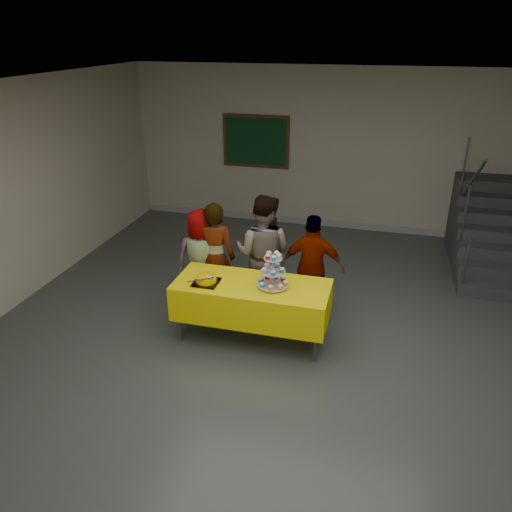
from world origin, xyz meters
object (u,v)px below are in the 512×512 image
(staircase, at_px, (494,232))
(noticeboard, at_px, (256,141))
(bake_table, at_px, (252,299))
(schoolchild_d, at_px, (313,267))
(bear_cake, at_px, (206,279))
(schoolchild_a, at_px, (202,260))
(schoolchild_c, at_px, (263,254))
(cupcake_stand, at_px, (273,273))
(schoolchild_b, at_px, (215,258))

(staircase, distance_m, noticeboard, 4.54)
(bake_table, relative_size, schoolchild_d, 1.31)
(bear_cake, xyz_separation_m, noticeboard, (-0.52, 4.27, 0.77))
(bake_table, xyz_separation_m, schoolchild_a, (-0.88, 0.61, 0.15))
(staircase, xyz_separation_m, noticeboard, (-4.32, 0.84, 1.11))
(schoolchild_a, bearing_deg, noticeboard, -94.13)
(schoolchild_c, distance_m, staircase, 4.19)
(schoolchild_a, height_order, schoolchild_c, schoolchild_c)
(bear_cake, bearing_deg, schoolchild_a, 114.82)
(cupcake_stand, distance_m, schoolchild_c, 0.86)
(schoolchild_a, relative_size, schoolchild_b, 0.92)
(bear_cake, distance_m, schoolchild_c, 1.02)
(cupcake_stand, xyz_separation_m, staircase, (3.00, 3.32, -0.46))
(noticeboard, bearing_deg, bake_table, -75.72)
(cupcake_stand, relative_size, noticeboard, 0.34)
(schoolchild_d, relative_size, noticeboard, 1.10)
(cupcake_stand, xyz_separation_m, schoolchild_b, (-0.94, 0.60, -0.17))
(noticeboard, bearing_deg, schoolchild_b, -83.89)
(cupcake_stand, height_order, bear_cake, cupcake_stand)
(cupcake_stand, bearing_deg, bake_table, 178.39)
(bear_cake, xyz_separation_m, schoolchild_b, (-0.14, 0.71, -0.05))
(bear_cake, relative_size, staircase, 0.15)
(schoolchild_a, bearing_deg, schoolchild_b, 166.25)
(schoolchild_a, relative_size, staircase, 0.59)
(cupcake_stand, bearing_deg, staircase, 47.88)
(cupcake_stand, xyz_separation_m, bear_cake, (-0.80, -0.11, -0.12))
(schoolchild_c, height_order, schoolchild_d, schoolchild_c)
(schoolchild_a, distance_m, schoolchild_d, 1.50)
(schoolchild_a, relative_size, schoolchild_d, 0.99)
(bake_table, height_order, schoolchild_c, schoolchild_c)
(cupcake_stand, relative_size, staircase, 0.19)
(schoolchild_a, bearing_deg, bear_cake, 107.76)
(bear_cake, xyz_separation_m, schoolchild_a, (-0.34, 0.73, -0.12))
(cupcake_stand, xyz_separation_m, schoolchild_a, (-1.14, 0.62, -0.24))
(noticeboard, bearing_deg, schoolchild_d, -63.69)
(schoolchild_b, distance_m, noticeboard, 3.67)
(bake_table, height_order, schoolchild_d, schoolchild_d)
(bear_cake, height_order, schoolchild_b, schoolchild_b)
(schoolchild_c, bearing_deg, staircase, -137.35)
(noticeboard, bearing_deg, schoolchild_c, -73.44)
(schoolchild_d, bearing_deg, staircase, -137.82)
(schoolchild_c, relative_size, staircase, 0.68)
(bake_table, distance_m, schoolchild_b, 0.92)
(cupcake_stand, distance_m, schoolchild_d, 0.88)
(bake_table, xyz_separation_m, staircase, (3.26, 3.31, -0.07))
(bear_cake, xyz_separation_m, schoolchild_d, (1.16, 0.88, -0.11))
(bear_cake, bearing_deg, schoolchild_c, 61.99)
(bake_table, relative_size, cupcake_stand, 4.22)
(bear_cake, xyz_separation_m, staircase, (3.80, 3.43, -0.34))
(staircase, bearing_deg, schoolchild_b, -145.34)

